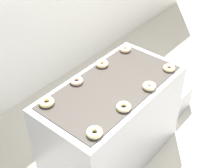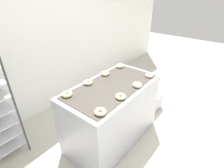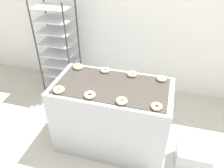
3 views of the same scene
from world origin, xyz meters
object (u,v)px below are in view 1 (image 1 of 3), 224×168
donut_near_left (95,132)px  fryer_machine (112,123)px  donut_near_right (169,68)px  glaze_bin (172,98)px  donut_far_right (125,49)px  donut_far_left (47,102)px  donut_far_midright (102,64)px  donut_far_midleft (76,81)px  donut_near_midleft (124,107)px  donut_near_midright (149,86)px

donut_near_left → fryer_machine: bearing=26.6°
donut_near_right → glaze_bin: bearing=17.2°
fryer_machine → donut_far_right: 0.79m
donut_near_left → donut_far_left: donut_near_left is taller
donut_near_right → donut_far_midright: (-0.36, 0.55, 0.00)m
fryer_machine → glaze_bin: fryer_machine is taller
glaze_bin → donut_far_midleft: bearing=162.3°
fryer_machine → glaze_bin: bearing=-5.9°
donut_near_midleft → donut_far_right: bearing=36.4°
fryer_machine → glaze_bin: 1.11m
glaze_bin → donut_far_midright: size_ratio=3.11×
glaze_bin → donut_near_right: size_ratio=3.33×
donut_near_midleft → donut_far_right: (0.73, 0.54, 0.00)m
fryer_machine → donut_far_left: donut_far_left is taller
donut_near_right → donut_far_right: (0.01, 0.54, 0.00)m
donut_near_midleft → donut_near_right: donut_near_midleft is taller
donut_near_right → donut_near_left: bearing=-179.9°
donut_near_right → donut_far_left: donut_far_left is taller
donut_near_midleft → donut_far_left: 0.65m
donut_far_left → donut_near_right: bearing=-26.5°
fryer_machine → donut_near_right: donut_near_right is taller
donut_far_midright → glaze_bin: bearing=-24.0°
donut_near_midleft → donut_far_midright: (0.36, 0.55, 0.00)m
donut_far_midright → donut_near_midright: bearing=-90.2°
donut_far_left → fryer_machine: bearing=-26.6°
donut_near_left → donut_far_right: 1.22m
donut_far_midleft → donut_far_midright: (0.35, -0.00, 0.00)m
glaze_bin → donut_far_midleft: 1.53m
fryer_machine → donut_near_midleft: donut_near_midleft is taller
donut_near_left → glaze_bin: bearing=5.8°
fryer_machine → donut_near_right: 0.78m
donut_near_right → donut_far_right: donut_far_right is taller
donut_near_midleft → donut_far_midleft: bearing=89.2°
donut_near_midright → donut_far_left: size_ratio=0.93×
fryer_machine → donut_near_left: donut_near_left is taller
glaze_bin → donut_near_left: (-1.60, -0.16, 0.82)m
glaze_bin → donut_far_midright: (-0.87, 0.39, 0.82)m
fryer_machine → donut_near_midright: donut_near_midright is taller
donut_near_midright → donut_far_midleft: donut_near_midright is taller
glaze_bin → donut_far_left: 1.84m
donut_far_midright → donut_far_right: 0.36m
donut_far_midright → donut_near_midleft: bearing=-123.5°
fryer_machine → donut_near_left: bearing=-153.4°
glaze_bin → donut_near_midright: bearing=-169.0°
donut_far_left → donut_far_midright: bearing=0.6°
donut_near_midright → donut_far_midright: (0.00, 0.56, -0.00)m
donut_near_left → donut_near_midleft: donut_near_left is taller
donut_near_right → donut_far_midright: bearing=123.2°
donut_near_right → donut_far_left: size_ratio=0.90×
fryer_machine → donut_near_left: (-0.54, -0.27, 0.50)m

